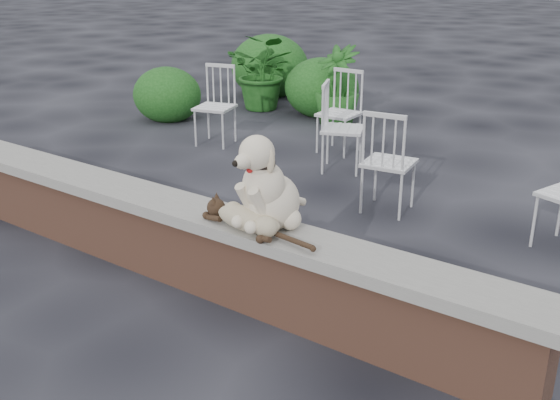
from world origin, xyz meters
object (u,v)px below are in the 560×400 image
Objects in this scene: cat at (248,218)px; chair_e at (343,127)px; chair_a at (215,106)px; chair_b at (339,112)px; chair_c at (389,161)px; potted_plant_a at (264,72)px; potted_plant_b at (337,86)px; dog at (273,179)px.

chair_e reaches higher than cat.
chair_a and chair_b have the same top height.
chair_a is at bearing 144.41° from cat.
chair_b is 1.00× the size of chair_e.
chair_b reaches higher than cat.
potted_plant_a is at bearing -45.52° from chair_c.
chair_a is at bearing -113.93° from potted_plant_b.
chair_e is 0.85× the size of potted_plant_a.
potted_plant_a is at bearing 137.82° from dog.
cat is 1.11× the size of chair_b.
cat is 3.99m from chair_a.
dog is 0.67× the size of chair_b.
dog is 2.03m from chair_c.
chair_b is 2.36m from potted_plant_a.
chair_c is at bearing -46.68° from chair_b.
potted_plant_a reaches higher than potted_plant_b.
potted_plant_b is (-1.95, 2.37, 0.06)m from chair_c.
chair_c is (-0.09, 2.13, -0.20)m from cat.
chair_b is 0.88× the size of potted_plant_b.
dog is at bearing -63.96° from potted_plant_b.
cat is 0.95× the size of potted_plant_a.
potted_plant_a is (-3.30, 2.56, 0.08)m from chair_c.
chair_a is (-2.68, 0.74, 0.00)m from chair_c.
chair_b is (1.38, 0.58, 0.00)m from chair_a.
dog is 0.67× the size of chair_e.
chair_c is (-0.17, 1.98, -0.43)m from dog.
potted_plant_a is at bearing 93.31° from chair_a.
dog is 2.97m from chair_e.
chair_c is 4.18m from potted_plant_a.
dog is at bearing 72.34° from cat.
potted_plant_a is (-3.47, 4.54, -0.34)m from dog.
chair_e is 0.88× the size of potted_plant_b.
potted_plant_a is (-3.39, 4.69, -0.12)m from cat.
chair_b is at bearing 10.48° from chair_e.
dog is at bearing -59.22° from chair_a.
dog is at bearing -52.59° from potted_plant_a.
potted_plant_b reaches higher than chair_c.
cat is at bearing 84.65° from chair_c.
potted_plant_a is at bearing 171.95° from potted_plant_b.
chair_b is at bearing -53.22° from chair_c.
potted_plant_b is at bearing 9.38° from chair_e.
chair_e is at bearing 119.71° from cat.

